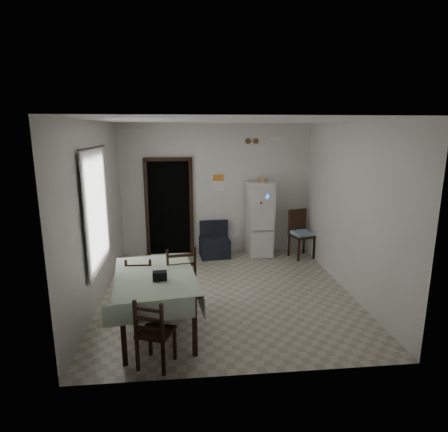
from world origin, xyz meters
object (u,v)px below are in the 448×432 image
Objects in this scene: dining_chair_far_right at (180,278)px; dining_chair_far_left at (141,285)px; fridge at (260,219)px; navy_seat at (215,240)px; corner_chair at (302,234)px; dining_table at (156,303)px; dining_chair_near_head at (156,331)px.

dining_chair_far_left is at bearing -5.36° from dining_chair_far_right.
navy_seat is at bearing 176.31° from fridge.
fridge is 1.57× the size of corner_chair.
corner_chair is 4.09m from dining_table.
dining_chair_near_head is (-0.27, -1.35, -0.10)m from dining_chair_far_right.
navy_seat is at bearing -82.81° from dining_chair_near_head.
dining_chair_far_left is 0.86× the size of dining_chair_far_right.
fridge reaches higher than navy_seat.
dining_table is at bearing 118.39° from dining_chair_far_left.
dining_table is (-2.06, -3.10, -0.41)m from fridge.
navy_seat is 0.71× the size of dining_chair_far_right.
dining_chair_far_left is at bearing -55.10° from dining_chair_near_head.
dining_chair_near_head is at bearing -145.16° from corner_chair.
corner_chair is at bearing -20.20° from fridge.
navy_seat is 0.86× the size of dining_chair_near_head.
fridge is at bearing 48.74° from dining_table.
dining_table reaches higher than navy_seat.
fridge is 2.16× the size of navy_seat.
dining_chair_far_right reaches higher than corner_chair.
corner_chair is 3.95m from dining_chair_far_left.
dining_chair_near_head is at bearing 69.51° from dining_chair_far_right.
dining_table is at bearing 51.33° from dining_chair_far_right.
corner_chair reaches higher than dining_table.
corner_chair reaches higher than navy_seat.
navy_seat is 4.01m from dining_chair_near_head.
dining_table is (-1.04, -3.10, 0.04)m from navy_seat.
corner_chair is 0.65× the size of dining_table.
dining_table is at bearing -113.73° from navy_seat.
dining_chair_near_head is (0.31, -1.31, -0.02)m from dining_chair_far_left.
dining_table is (-2.94, -2.84, -0.10)m from corner_chair.
fridge is 1.53× the size of dining_chair_far_right.
fridge is 1.03× the size of dining_table.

